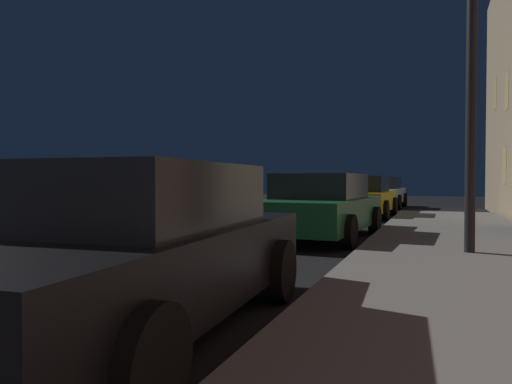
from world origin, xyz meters
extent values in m
cube|color=black|center=(2.85, 2.79, 0.57)|extent=(2.02, 4.39, 0.64)
cube|color=#1E2328|center=(2.85, 2.84, 1.15)|extent=(1.69, 2.25, 0.56)
cylinder|color=black|center=(1.87, 4.07, 0.33)|extent=(0.25, 0.67, 0.66)
cylinder|color=black|center=(3.69, 4.17, 0.33)|extent=(0.25, 0.67, 0.66)
cylinder|color=black|center=(3.83, 1.50, 0.33)|extent=(0.25, 0.67, 0.66)
cube|color=#19592D|center=(2.85, 9.66, 0.57)|extent=(2.13, 4.51, 0.64)
cube|color=#1E2328|center=(2.85, 9.70, 1.15)|extent=(1.78, 2.29, 0.56)
cylinder|color=black|center=(1.98, 11.08, 0.33)|extent=(0.26, 0.67, 0.66)
cylinder|color=black|center=(3.88, 10.97, 0.33)|extent=(0.26, 0.67, 0.66)
cylinder|color=black|center=(1.82, 8.34, 0.33)|extent=(0.26, 0.67, 0.66)
cylinder|color=black|center=(3.72, 8.24, 0.33)|extent=(0.26, 0.67, 0.66)
cube|color=gold|center=(2.85, 16.19, 0.57)|extent=(1.90, 4.17, 0.64)
cube|color=#1E2328|center=(2.84, 15.98, 1.15)|extent=(1.63, 2.08, 0.56)
cylinder|color=black|center=(1.98, 17.49, 0.33)|extent=(0.24, 0.67, 0.66)
cylinder|color=black|center=(3.79, 17.44, 0.33)|extent=(0.24, 0.67, 0.66)
cylinder|color=black|center=(1.91, 14.94, 0.33)|extent=(0.24, 0.67, 0.66)
cylinder|color=black|center=(3.72, 14.89, 0.33)|extent=(0.24, 0.67, 0.66)
cube|color=silver|center=(2.85, 22.29, 0.57)|extent=(1.93, 4.31, 0.64)
cube|color=#1E2328|center=(2.85, 22.33, 1.15)|extent=(1.64, 2.03, 0.56)
cylinder|color=black|center=(1.99, 23.64, 0.33)|extent=(0.24, 0.67, 0.66)
cylinder|color=black|center=(3.80, 23.58, 0.33)|extent=(0.24, 0.67, 0.66)
cylinder|color=black|center=(1.90, 21.00, 0.33)|extent=(0.24, 0.67, 0.66)
cylinder|color=black|center=(3.71, 20.94, 0.33)|extent=(0.24, 0.67, 0.66)
cylinder|color=black|center=(5.74, 7.60, 2.95)|extent=(0.16, 0.16, 5.61)
cube|color=#F2D17F|center=(7.32, 16.28, 4.09)|extent=(0.06, 0.90, 1.20)
cube|color=#F2D17F|center=(7.32, 19.47, 4.55)|extent=(0.06, 0.90, 1.20)
cube|color=#F2D17F|center=(7.32, 16.58, 1.75)|extent=(0.06, 0.90, 1.20)
camera|label=1|loc=(5.23, -0.58, 1.29)|focal=33.27mm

